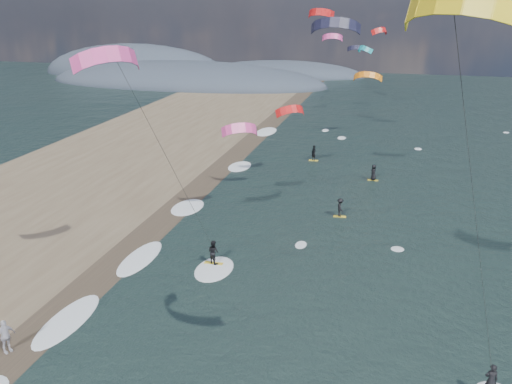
# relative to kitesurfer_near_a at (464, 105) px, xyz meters

# --- Properties ---
(wet_sand_strip) EXTENTS (3.00, 240.00, 0.00)m
(wet_sand_strip) POSITION_rel_kitesurfer_near_a_xyz_m (-21.21, 9.97, -14.88)
(wet_sand_strip) COLOR #382D23
(wet_sand_strip) RESTS_ON ground
(coastal_hills) EXTENTS (80.00, 41.00, 15.00)m
(coastal_hills) POSITION_rel_kitesurfer_near_a_xyz_m (-54.05, 107.83, -14.89)
(coastal_hills) COLOR #3D4756
(coastal_hills) RESTS_ON ground
(kitesurfer_near_a) EXTENTS (7.97, 9.20, 19.18)m
(kitesurfer_near_a) POSITION_rel_kitesurfer_near_a_xyz_m (0.00, 0.00, 0.00)
(kitesurfer_near_a) COLOR yellow
(kitesurfer_near_a) RESTS_ON ground
(kitesurfer_near_b) EXTENTS (7.02, 9.33, 16.18)m
(kitesurfer_near_b) POSITION_rel_kitesurfer_near_a_xyz_m (-16.66, 11.14, -4.12)
(kitesurfer_near_b) COLOR yellow
(kitesurfer_near_b) RESTS_ON ground
(far_kitesurfers) EXTENTS (8.38, 18.43, 1.84)m
(far_kitesurfers) POSITION_rel_kitesurfer_near_a_xyz_m (-6.93, 34.58, -14.01)
(far_kitesurfers) COLOR yellow
(far_kitesurfers) RESTS_ON ground
(bg_kite_field) EXTENTS (11.80, 69.28, 10.36)m
(bg_kite_field) POSITION_rel_kitesurfer_near_a_xyz_m (-9.99, 55.25, -3.32)
(bg_kite_field) COLOR red
(bg_kite_field) RESTS_ON ground
(shoreline_surf) EXTENTS (2.40, 79.40, 0.11)m
(shoreline_surf) POSITION_rel_kitesurfer_near_a_xyz_m (-20.01, 14.72, -14.89)
(shoreline_surf) COLOR white
(shoreline_surf) RESTS_ON ground
(beach_walker) EXTENTS (0.90, 1.23, 1.95)m
(beach_walker) POSITION_rel_kitesurfer_near_a_xyz_m (-21.71, 2.35, -13.91)
(beach_walker) COLOR silver
(beach_walker) RESTS_ON ground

